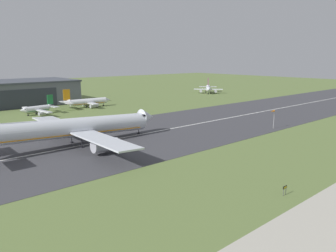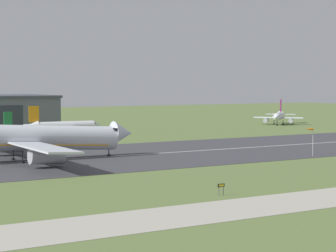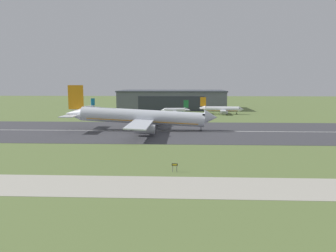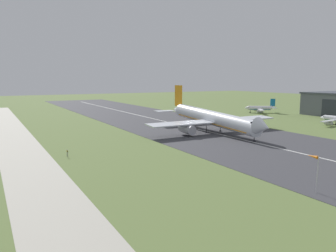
{
  "view_description": "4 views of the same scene",
  "coord_description": "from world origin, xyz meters",
  "px_view_note": "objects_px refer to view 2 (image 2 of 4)",
  "views": [
    {
      "loc": [
        -51.14,
        11.69,
        24.6
      ],
      "look_at": [
        -2.88,
        67.12,
        9.19
      ],
      "focal_mm": 35.0,
      "sensor_mm": 36.0,
      "label": 1
    },
    {
      "loc": [
        -55.84,
        -40.26,
        16.98
      ],
      "look_at": [
        6.37,
        63.57,
        9.04
      ],
      "focal_mm": 70.0,
      "sensor_mm": 36.0,
      "label": 2
    },
    {
      "loc": [
        3.01,
        -26.2,
        18.65
      ],
      "look_at": [
        -0.81,
        61.24,
        6.67
      ],
      "focal_mm": 35.0,
      "sensor_mm": 36.0,
      "label": 3
    },
    {
      "loc": [
        86.55,
        21.97,
        20.07
      ],
      "look_at": [
        12.67,
        63.52,
        7.79
      ],
      "focal_mm": 35.0,
      "sensor_mm": 36.0,
      "label": 4
    }
  ],
  "objects_px": {
    "airplane_landing": "(14,138)",
    "runway_sign": "(221,187)",
    "airplane_parked_centre": "(279,116)",
    "airplane_parked_east": "(65,126)",
    "windsock_pole": "(309,131)"
  },
  "relations": [
    {
      "from": "airplane_parked_centre",
      "to": "airplane_parked_east",
      "type": "distance_m",
      "value": 95.73
    },
    {
      "from": "windsock_pole",
      "to": "airplane_parked_centre",
      "type": "bearing_deg",
      "value": 52.88
    },
    {
      "from": "windsock_pole",
      "to": "runway_sign",
      "type": "height_order",
      "value": "windsock_pole"
    },
    {
      "from": "airplane_landing",
      "to": "runway_sign",
      "type": "relative_size",
      "value": 32.77
    },
    {
      "from": "airplane_landing",
      "to": "windsock_pole",
      "type": "relative_size",
      "value": 8.73
    },
    {
      "from": "runway_sign",
      "to": "airplane_parked_centre",
      "type": "bearing_deg",
      "value": 46.65
    },
    {
      "from": "airplane_landing",
      "to": "airplane_parked_east",
      "type": "bearing_deg",
      "value": 59.58
    },
    {
      "from": "airplane_parked_centre",
      "to": "runway_sign",
      "type": "xyz_separation_m",
      "value": [
        -119.4,
        -126.49,
        -2.0
      ]
    },
    {
      "from": "windsock_pole",
      "to": "airplane_parked_east",
      "type": "bearing_deg",
      "value": 105.39
    },
    {
      "from": "airplane_parked_centre",
      "to": "windsock_pole",
      "type": "xyz_separation_m",
      "value": [
        -71.15,
        -94.02,
        2.64
      ]
    },
    {
      "from": "airplane_parked_east",
      "to": "windsock_pole",
      "type": "height_order",
      "value": "airplane_parked_east"
    },
    {
      "from": "airplane_parked_east",
      "to": "windsock_pole",
      "type": "xyz_separation_m",
      "value": [
        24.43,
        -88.75,
        3.11
      ]
    },
    {
      "from": "airplane_parked_centre",
      "to": "airplane_parked_east",
      "type": "xyz_separation_m",
      "value": [
        -95.59,
        -5.26,
        -0.47
      ]
    },
    {
      "from": "airplane_parked_east",
      "to": "airplane_landing",
      "type": "bearing_deg",
      "value": -120.42
    },
    {
      "from": "airplane_parked_centre",
      "to": "airplane_parked_east",
      "type": "height_order",
      "value": "airplane_parked_centre"
    }
  ]
}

